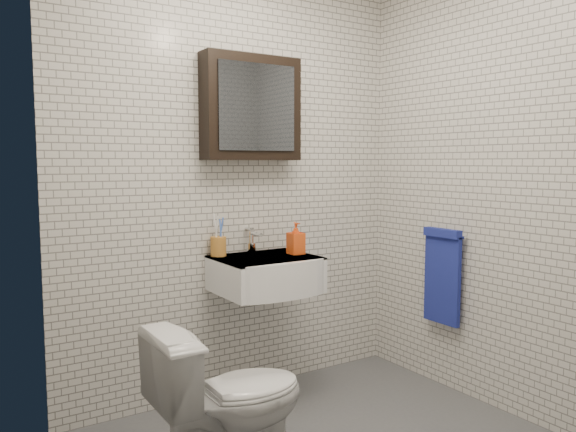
% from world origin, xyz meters
% --- Properties ---
extents(room_shell, '(2.22, 2.02, 2.51)m').
position_xyz_m(room_shell, '(0.00, 0.00, 1.47)').
color(room_shell, silver).
rests_on(room_shell, ground).
extents(washbasin, '(0.55, 0.50, 0.20)m').
position_xyz_m(washbasin, '(0.05, 0.73, 0.76)').
color(washbasin, white).
rests_on(washbasin, room_shell).
extents(faucet, '(0.06, 0.20, 0.15)m').
position_xyz_m(faucet, '(0.05, 0.93, 0.92)').
color(faucet, silver).
rests_on(faucet, washbasin).
extents(mirror_cabinet, '(0.60, 0.15, 0.60)m').
position_xyz_m(mirror_cabinet, '(0.05, 0.93, 1.70)').
color(mirror_cabinet, black).
rests_on(mirror_cabinet, room_shell).
extents(towel_rail, '(0.09, 0.30, 0.58)m').
position_xyz_m(towel_rail, '(1.04, 0.35, 0.72)').
color(towel_rail, silver).
rests_on(towel_rail, room_shell).
extents(toothbrush_cup, '(0.11, 0.11, 0.25)m').
position_xyz_m(toothbrush_cup, '(-0.16, 0.94, 0.91)').
color(toothbrush_cup, '#C27F30').
rests_on(toothbrush_cup, washbasin).
extents(soap_bottle, '(0.09, 0.09, 0.19)m').
position_xyz_m(soap_bottle, '(0.25, 0.76, 0.94)').
color(soap_bottle, orange).
rests_on(soap_bottle, washbasin).
extents(toilet, '(0.69, 0.39, 0.70)m').
position_xyz_m(toilet, '(-0.49, 0.18, 0.35)').
color(toilet, white).
rests_on(toilet, ground).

